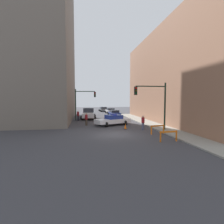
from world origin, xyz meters
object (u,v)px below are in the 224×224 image
at_px(police_car, 113,120).
at_px(pedestrian_sidewalk, 143,122).
at_px(traffic_light_far, 82,100).
at_px(barrier_front, 169,134).
at_px(white_truck, 88,114).
at_px(traffic_cone, 125,126).
at_px(parked_car_mid, 110,111).
at_px(barrier_mid, 158,128).
at_px(parked_car_near, 114,113).
at_px(parked_car_far, 103,109).
at_px(pedestrian_corner, 78,116).
at_px(traffic_light_near, 155,99).
at_px(pedestrian_crossing, 86,119).

bearing_deg(police_car, pedestrian_sidewalk, -167.16).
relative_size(traffic_light_far, barrier_front, 3.25).
xyz_separation_m(white_truck, traffic_cone, (4.01, -11.52, -0.59)).
xyz_separation_m(police_car, barrier_front, (3.06, -9.70, -0.11)).
relative_size(white_truck, traffic_cone, 8.38).
distance_m(white_truck, parked_car_mid, 12.44).
relative_size(parked_car_mid, barrier_mid, 2.81).
distance_m(parked_car_near, parked_car_far, 14.39).
xyz_separation_m(parked_car_near, parked_car_mid, (0.33, 7.54, 0.00)).
bearing_deg(barrier_front, traffic_cone, 107.59).
distance_m(police_car, pedestrian_corner, 7.45).
xyz_separation_m(parked_car_near, traffic_cone, (-1.32, -15.06, -0.36)).
height_order(parked_car_far, barrier_front, parked_car_far).
relative_size(traffic_light_near, police_car, 1.03).
distance_m(white_truck, pedestrian_sidewalk, 13.72).
relative_size(white_truck, pedestrian_crossing, 3.31).
bearing_deg(traffic_light_near, white_truck, 118.06).
distance_m(parked_car_mid, parked_car_far, 6.91).
xyz_separation_m(parked_car_far, barrier_front, (1.45, -35.99, -0.06)).
bearing_deg(traffic_light_far, parked_car_mid, 62.62).
relative_size(pedestrian_crossing, barrier_mid, 1.05).
relative_size(barrier_mid, traffic_cone, 2.42).
relative_size(parked_car_near, parked_car_mid, 0.98).
bearing_deg(traffic_cone, barrier_mid, -53.37).
xyz_separation_m(pedestrian_crossing, barrier_front, (6.58, -10.10, -0.24)).
bearing_deg(police_car, white_truck, -2.23).
relative_size(parked_car_far, pedestrian_crossing, 2.66).
bearing_deg(white_truck, traffic_cone, -67.92).
xyz_separation_m(traffic_light_near, parked_car_far, (-2.35, 31.01, -2.86)).
bearing_deg(traffic_light_near, pedestrian_sidewalk, 148.88).
height_order(police_car, parked_car_mid, police_car).
height_order(traffic_light_near, parked_car_far, traffic_light_near).
bearing_deg(pedestrian_crossing, parked_car_mid, 27.39).
bearing_deg(parked_car_mid, traffic_light_far, -123.04).
xyz_separation_m(traffic_light_far, parked_car_far, (5.69, 19.80, -2.72)).
distance_m(traffic_light_near, parked_car_near, 16.96).
bearing_deg(traffic_light_far, police_car, -57.84).
distance_m(pedestrian_crossing, barrier_mid, 9.86).
bearing_deg(traffic_light_far, white_truck, 60.85).
distance_m(parked_car_far, barrier_mid, 32.87).
xyz_separation_m(police_car, parked_car_near, (2.30, 11.91, -0.05)).
xyz_separation_m(pedestrian_corner, traffic_cone, (5.76, -8.86, -0.54)).
bearing_deg(traffic_cone, pedestrian_sidewalk, -25.78).
bearing_deg(police_car, traffic_light_far, 10.05).
xyz_separation_m(parked_car_near, pedestrian_sidewalk, (0.52, -15.95, 0.19)).
distance_m(white_truck, barrier_front, 19.08).
bearing_deg(traffic_light_near, barrier_mid, -104.09).
height_order(pedestrian_crossing, pedestrian_sidewalk, same).
bearing_deg(white_truck, traffic_light_near, -59.05).
xyz_separation_m(white_truck, pedestrian_corner, (-1.75, -2.66, -0.04)).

